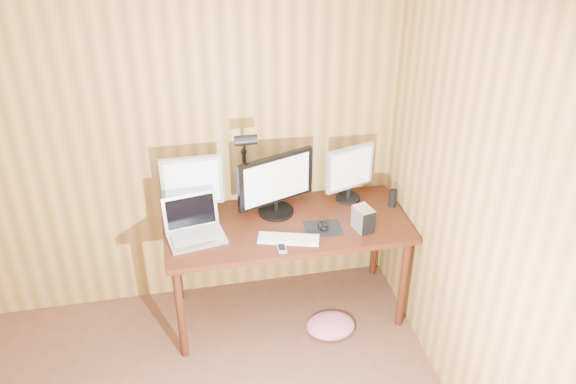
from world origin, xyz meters
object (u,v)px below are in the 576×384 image
object	(u,v)px
monitor_center	(276,184)
hard_drive	(363,219)
speaker	(393,198)
desk_lamp	(245,159)
laptop	(194,226)
mouse	(323,226)
desk	(284,232)
monitor_left	(192,186)
phone	(282,248)
keyboard	(289,239)
monitor_right	(350,172)

from	to	relation	value
monitor_center	hard_drive	distance (m)	0.61
speaker	desk_lamp	bearing A→B (deg)	170.54
laptop	speaker	xyz separation A→B (m)	(1.35, 0.08, 0.00)
mouse	laptop	bearing A→B (deg)	170.52
desk	monitor_left	xyz separation A→B (m)	(-0.58, 0.12, 0.36)
speaker	monitor_left	bearing A→B (deg)	174.48
speaker	laptop	bearing A→B (deg)	-176.79
mouse	phone	size ratio (longest dim) A/B	1.03
monitor_center	laptop	xyz separation A→B (m)	(-0.56, -0.15, -0.16)
laptop	keyboard	world-z (taller)	laptop
laptop	monitor_center	bearing A→B (deg)	5.57
monitor_center	keyboard	world-z (taller)	monitor_center
laptop	keyboard	distance (m)	0.61
keyboard	desk_lamp	distance (m)	0.60
monitor_left	hard_drive	xyz separation A→B (m)	(1.05, -0.36, -0.16)
monitor_center	monitor_left	distance (m)	0.54
hard_drive	desk_lamp	bearing A→B (deg)	136.78
monitor_left	keyboard	size ratio (longest dim) A/B	1.11
monitor_right	phone	world-z (taller)	monitor_right
desk	phone	distance (m)	0.37
monitor_left	monitor_right	xyz separation A→B (m)	(1.06, 0.01, -0.02)
monitor_center	monitor_right	size ratio (longest dim) A/B	1.30
desk	speaker	bearing A→B (deg)	-0.36
desk	hard_drive	xyz separation A→B (m)	(0.47, -0.23, 0.20)
desk	desk_lamp	xyz separation A→B (m)	(-0.23, 0.16, 0.51)
mouse	desk_lamp	world-z (taller)	desk_lamp
monitor_right	laptop	xyz separation A→B (m)	(-1.08, -0.22, -0.16)
hard_drive	phone	world-z (taller)	hard_drive
monitor_center	desk_lamp	world-z (taller)	desk_lamp
monitor_left	keyboard	world-z (taller)	monitor_left
laptop	phone	size ratio (longest dim) A/B	3.72
phone	speaker	size ratio (longest dim) A/B	0.84
monitor_right	mouse	distance (m)	0.45
speaker	monitor_center	bearing A→B (deg)	174.59
mouse	speaker	xyz separation A→B (m)	(0.53, 0.17, 0.04)
desk	phone	bearing A→B (deg)	-103.86
monitor_left	laptop	distance (m)	0.27
keyboard	phone	distance (m)	0.10
mouse	keyboard	bearing A→B (deg)	-164.64
laptop	phone	bearing A→B (deg)	-36.45
speaker	desk_lamp	world-z (taller)	desk_lamp
desk_lamp	hard_drive	bearing A→B (deg)	-41.82
monitor_left	desk_lamp	world-z (taller)	desk_lamp
monitor_left	phone	size ratio (longest dim) A/B	4.24
monitor_right	desk_lamp	bearing A→B (deg)	160.77
desk_lamp	desk	bearing A→B (deg)	-47.48
laptop	mouse	bearing A→B (deg)	-16.49
monitor_right	speaker	bearing A→B (deg)	-44.99
keyboard	mouse	bearing A→B (deg)	34.63
desk	mouse	world-z (taller)	mouse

